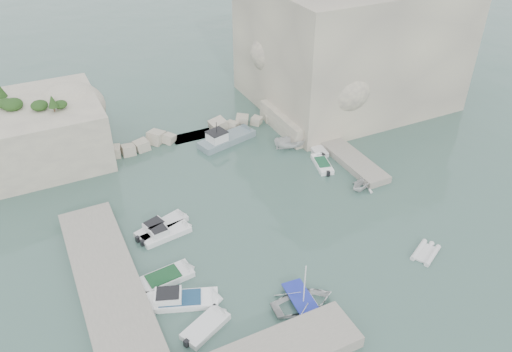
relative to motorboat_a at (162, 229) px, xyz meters
name	(u,v)px	position (x,y,z in m)	size (l,w,h in m)	color
ground	(283,232)	(10.54, -5.72, 0.00)	(400.00, 400.00, 0.00)	#406157
cliff_east	(349,42)	(33.54, 17.28, 8.50)	(26.00, 22.00, 17.00)	beige
cliff_terrace	(304,118)	(23.54, 12.28, 1.25)	(8.00, 10.00, 2.50)	beige
outcrop_west	(31,133)	(-9.46, 19.28, 3.50)	(16.00, 14.00, 7.00)	beige
quay_west	(111,292)	(-6.46, -6.72, 0.55)	(5.00, 24.00, 1.10)	#9E9689
ledge_east	(340,150)	(24.04, 4.28, 0.40)	(3.00, 16.00, 0.80)	#9E9689
breakwater	(195,131)	(9.54, 16.28, 0.70)	(28.00, 3.00, 1.40)	beige
motorboat_a	(162,229)	(0.00, 0.00, 0.00)	(5.94, 1.77, 1.40)	silver
motorboat_b	(167,236)	(0.06, -1.26, 0.00)	(5.22, 1.71, 1.40)	silver
motorboat_c	(164,281)	(-1.99, -6.88, 0.00)	(5.66, 2.06, 0.70)	silver
motorboat_d	(181,303)	(-1.51, -9.92, 0.00)	(6.89, 2.05, 1.40)	white
motorboat_e	(206,329)	(-0.60, -13.34, 0.00)	(4.41, 1.80, 0.70)	silver
rowboat	(303,306)	(7.50, -14.69, 0.00)	(3.82, 5.35, 1.11)	silver
inflatable_dinghy	(425,254)	(20.89, -14.40, 0.00)	(3.43, 1.66, 0.44)	silver
tender_east_a	(361,189)	(21.81, -3.14, 0.00)	(2.76, 3.20, 1.69)	silver
tender_east_b	(322,166)	(20.45, 2.71, 0.00)	(4.61, 1.57, 0.70)	white
tender_east_c	(316,149)	(21.82, 6.34, 0.00)	(4.93, 1.59, 0.70)	silver
tender_east_d	(292,148)	(19.34, 7.95, 0.00)	(1.75, 4.65, 1.80)	silver
work_boat	(227,142)	(12.60, 12.83, 0.00)	(8.38, 2.48, 2.20)	slate
rowboat_mast	(305,283)	(7.50, -14.69, 2.65)	(0.10, 0.10, 4.20)	white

